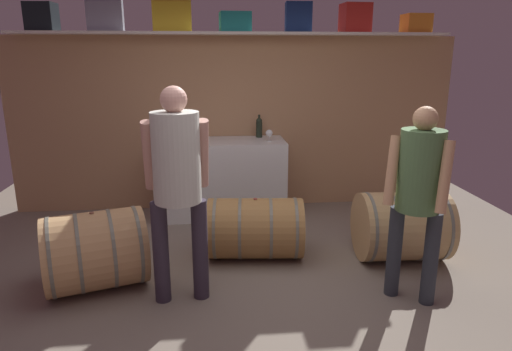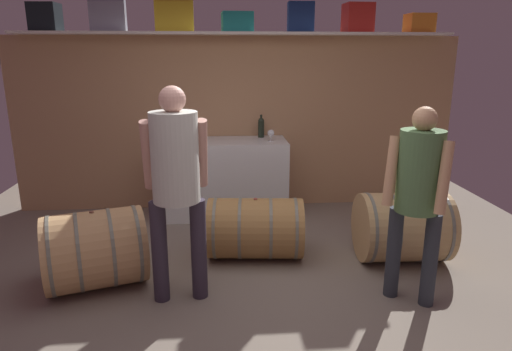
# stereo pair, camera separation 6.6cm
# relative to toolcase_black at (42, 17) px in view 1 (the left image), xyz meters

# --- Properties ---
(ground_plane) EXTENTS (6.73, 7.91, 0.02)m
(ground_plane) POSITION_rel_toolcase_black_xyz_m (2.17, -1.62, -2.34)
(ground_plane) COLOR gray
(back_wall_panel) EXTENTS (5.53, 0.10, 2.15)m
(back_wall_panel) POSITION_rel_toolcase_black_xyz_m (2.17, 0.15, -1.26)
(back_wall_panel) COLOR tan
(back_wall_panel) RESTS_ON ground
(high_shelf_board) EXTENTS (5.09, 0.40, 0.03)m
(high_shelf_board) POSITION_rel_toolcase_black_xyz_m (2.17, 0.00, -0.17)
(high_shelf_board) COLOR silver
(high_shelf_board) RESTS_ON back_wall_panel
(toolcase_black) EXTENTS (0.32, 0.28, 0.31)m
(toolcase_black) POSITION_rel_toolcase_black_xyz_m (0.00, 0.00, 0.00)
(toolcase_black) COLOR black
(toolcase_black) RESTS_ON high_shelf_board
(toolcase_grey) EXTENTS (0.40, 0.22, 0.35)m
(toolcase_grey) POSITION_rel_toolcase_black_xyz_m (0.70, 0.00, 0.02)
(toolcase_grey) COLOR gray
(toolcase_grey) RESTS_ON high_shelf_board
(toolcase_yellow) EXTENTS (0.45, 0.24, 0.34)m
(toolcase_yellow) POSITION_rel_toolcase_black_xyz_m (1.45, 0.00, 0.02)
(toolcase_yellow) COLOR gold
(toolcase_yellow) RESTS_ON high_shelf_board
(toolcase_teal) EXTENTS (0.37, 0.29, 0.23)m
(toolcase_teal) POSITION_rel_toolcase_black_xyz_m (2.17, 0.00, -0.04)
(toolcase_teal) COLOR #198380
(toolcase_teal) RESTS_ON high_shelf_board
(toolcase_navy) EXTENTS (0.31, 0.22, 0.34)m
(toolcase_navy) POSITION_rel_toolcase_black_xyz_m (2.92, 0.00, 0.02)
(toolcase_navy) COLOR navy
(toolcase_navy) RESTS_ON high_shelf_board
(toolcase_red) EXTENTS (0.34, 0.31, 0.33)m
(toolcase_red) POSITION_rel_toolcase_black_xyz_m (3.61, 0.00, 0.01)
(toolcase_red) COLOR red
(toolcase_red) RESTS_ON high_shelf_board
(toolcase_orange) EXTENTS (0.30, 0.28, 0.22)m
(toolcase_orange) POSITION_rel_toolcase_black_xyz_m (4.37, 0.00, -0.04)
(toolcase_orange) COLOR orange
(toolcase_orange) RESTS_ON high_shelf_board
(work_cabinet) EXTENTS (1.55, 0.62, 0.93)m
(work_cabinet) POSITION_rel_toolcase_black_xyz_m (1.96, -0.22, -1.87)
(work_cabinet) COLOR white
(work_cabinet) RESTS_ON ground
(wine_bottle_dark) EXTENTS (0.08, 0.08, 0.28)m
(wine_bottle_dark) POSITION_rel_toolcase_black_xyz_m (2.45, -0.04, -1.28)
(wine_bottle_dark) COLOR black
(wine_bottle_dark) RESTS_ON work_cabinet
(wine_glass) EXTENTS (0.08, 0.08, 0.14)m
(wine_glass) POSITION_rel_toolcase_black_xyz_m (2.54, -0.31, -1.31)
(wine_glass) COLOR white
(wine_glass) RESTS_ON work_cabinet
(red_funnel) EXTENTS (0.11, 0.11, 0.12)m
(red_funnel) POSITION_rel_toolcase_black_xyz_m (1.54, -0.19, -1.34)
(red_funnel) COLOR red
(red_funnel) RESTS_ON work_cabinet
(wine_barrel_near) EXTENTS (0.97, 0.87, 0.68)m
(wine_barrel_near) POSITION_rel_toolcase_black_xyz_m (0.87, -1.95, -2.00)
(wine_barrel_near) COLOR tan
(wine_barrel_near) RESTS_ON ground
(wine_barrel_far) EXTENTS (0.96, 0.67, 0.60)m
(wine_barrel_far) POSITION_rel_toolcase_black_xyz_m (2.26, -1.48, -2.03)
(wine_barrel_far) COLOR #A77B44
(wine_barrel_far) RESTS_ON ground
(wine_barrel_flank) EXTENTS (0.85, 0.69, 0.67)m
(wine_barrel_flank) POSITION_rel_toolcase_black_xyz_m (3.66, -1.65, -2.00)
(wine_barrel_flank) COLOR tan
(wine_barrel_flank) RESTS_ON ground
(winemaker_pouring) EXTENTS (0.48, 0.45, 1.56)m
(winemaker_pouring) POSITION_rel_toolcase_black_xyz_m (3.43, -2.39, -1.37)
(winemaker_pouring) COLOR #2C313A
(winemaker_pouring) RESTS_ON ground
(visitor_tasting) EXTENTS (0.52, 0.44, 1.71)m
(visitor_tasting) POSITION_rel_toolcase_black_xyz_m (1.59, -2.20, -1.28)
(visitor_tasting) COLOR #342C3B
(visitor_tasting) RESTS_ON ground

